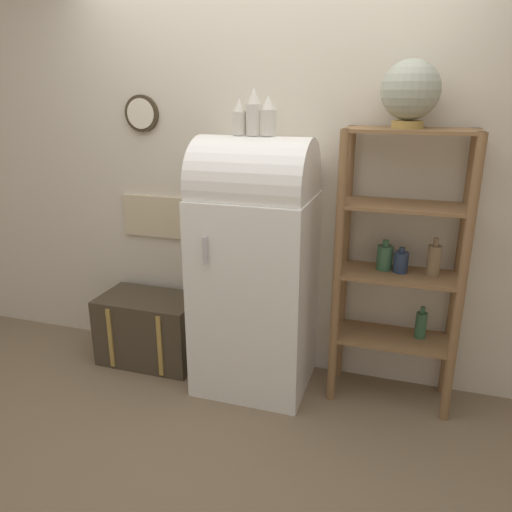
{
  "coord_description": "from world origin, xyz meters",
  "views": [
    {
      "loc": [
        0.88,
        -2.45,
        1.81
      ],
      "look_at": [
        0.01,
        0.26,
        0.86
      ],
      "focal_mm": 35.0,
      "sensor_mm": 36.0,
      "label": 1
    }
  ],
  "objects_px": {
    "refrigerator": "(255,264)",
    "globe": "(410,91)",
    "suitcase_trunk": "(150,329)",
    "vase_right": "(268,117)",
    "vase_center": "(254,113)",
    "vase_left": "(239,118)"
  },
  "relations": [
    {
      "from": "refrigerator",
      "to": "vase_right",
      "type": "xyz_separation_m",
      "value": [
        0.08,
        0.01,
        0.86
      ]
    },
    {
      "from": "vase_center",
      "to": "vase_right",
      "type": "bearing_deg",
      "value": 2.1
    },
    {
      "from": "globe",
      "to": "vase_right",
      "type": "bearing_deg",
      "value": -173.33
    },
    {
      "from": "globe",
      "to": "vase_center",
      "type": "relative_size",
      "value": 1.32
    },
    {
      "from": "refrigerator",
      "to": "vase_left",
      "type": "relative_size",
      "value": 7.9
    },
    {
      "from": "vase_center",
      "to": "suitcase_trunk",
      "type": "bearing_deg",
      "value": 176.92
    },
    {
      "from": "globe",
      "to": "vase_left",
      "type": "xyz_separation_m",
      "value": [
        -0.9,
        -0.09,
        -0.14
      ]
    },
    {
      "from": "globe",
      "to": "refrigerator",
      "type": "bearing_deg",
      "value": -173.34
    },
    {
      "from": "vase_center",
      "to": "vase_right",
      "type": "relative_size",
      "value": 1.2
    },
    {
      "from": "suitcase_trunk",
      "to": "globe",
      "type": "relative_size",
      "value": 1.96
    },
    {
      "from": "vase_center",
      "to": "vase_right",
      "type": "height_order",
      "value": "vase_center"
    },
    {
      "from": "refrigerator",
      "to": "suitcase_trunk",
      "type": "relative_size",
      "value": 2.34
    },
    {
      "from": "vase_left",
      "to": "vase_right",
      "type": "relative_size",
      "value": 0.92
    },
    {
      "from": "globe",
      "to": "vase_center",
      "type": "distance_m",
      "value": 0.83
    },
    {
      "from": "refrigerator",
      "to": "vase_center",
      "type": "xyz_separation_m",
      "value": [
        -0.01,
        0.01,
        0.88
      ]
    },
    {
      "from": "suitcase_trunk",
      "to": "globe",
      "type": "height_order",
      "value": "globe"
    },
    {
      "from": "suitcase_trunk",
      "to": "vase_right",
      "type": "bearing_deg",
      "value": -2.59
    },
    {
      "from": "suitcase_trunk",
      "to": "vase_left",
      "type": "height_order",
      "value": "vase_left"
    },
    {
      "from": "globe",
      "to": "vase_left",
      "type": "relative_size",
      "value": 1.73
    },
    {
      "from": "vase_right",
      "to": "refrigerator",
      "type": "bearing_deg",
      "value": -173.45
    },
    {
      "from": "refrigerator",
      "to": "vase_right",
      "type": "relative_size",
      "value": 7.27
    },
    {
      "from": "refrigerator",
      "to": "globe",
      "type": "relative_size",
      "value": 4.58
    }
  ]
}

